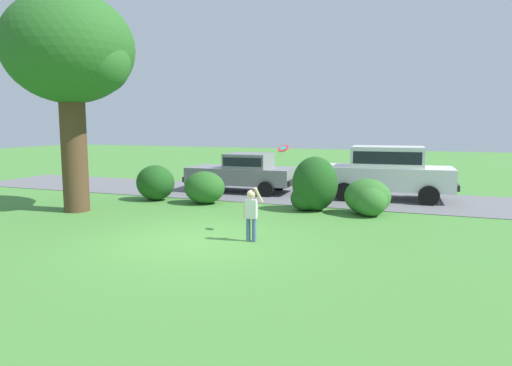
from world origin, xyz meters
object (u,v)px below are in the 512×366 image
at_px(oak_tree_large, 73,55).
at_px(frisbee, 283,148).
at_px(parked_sedan, 244,171).
at_px(child_thrower, 251,211).
at_px(parked_suv, 387,170).

xyz_separation_m(oak_tree_large, frisbee, (6.89, -0.70, -2.66)).
distance_m(parked_sedan, child_thrower, 7.74).
bearing_deg(frisbee, oak_tree_large, 174.17).
xyz_separation_m(parked_suv, child_thrower, (-2.42, -7.27, -0.36)).
height_order(oak_tree_large, parked_suv, oak_tree_large).
xyz_separation_m(parked_sedan, parked_suv, (5.49, 0.17, 0.23)).
relative_size(oak_tree_large, frisbee, 21.93).
height_order(parked_sedan, parked_suv, parked_suv).
bearing_deg(child_thrower, parked_sedan, 113.33).
distance_m(parked_sedan, parked_suv, 5.50).
bearing_deg(oak_tree_large, child_thrower, -14.40).
relative_size(parked_suv, frisbee, 15.84).
bearing_deg(parked_suv, oak_tree_large, -147.55).
bearing_deg(oak_tree_large, parked_suv, 32.45).
relative_size(parked_suv, child_thrower, 3.72).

